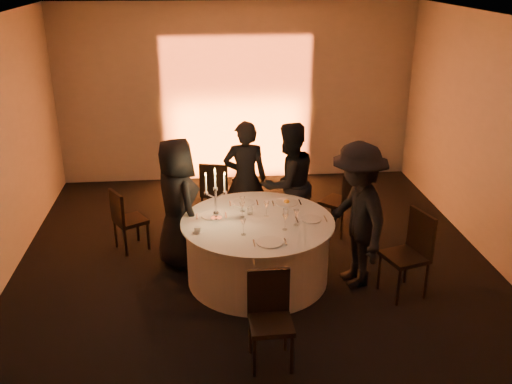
{
  "coord_description": "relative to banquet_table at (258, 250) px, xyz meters",
  "views": [
    {
      "loc": [
        -0.61,
        -5.99,
        3.59
      ],
      "look_at": [
        0.0,
        0.2,
        1.05
      ],
      "focal_mm": 40.0,
      "sensor_mm": 36.0,
      "label": 1
    }
  ],
  "objects": [
    {
      "name": "uplighter_fixture",
      "position": [
        0.0,
        3.2,
        -0.33
      ],
      "size": [
        0.25,
        0.12,
        0.1
      ],
      "primitive_type": "cube",
      "color": "black",
      "rests_on": "floor"
    },
    {
      "name": "wine_glass_d",
      "position": [
        -0.19,
        -0.35,
        0.52
      ],
      "size": [
        0.07,
        0.07,
        0.19
      ],
      "color": "silver",
      "rests_on": "banquet_table"
    },
    {
      "name": "tumbler_b",
      "position": [
        -0.07,
        0.19,
        0.43
      ],
      "size": [
        0.07,
        0.07,
        0.09
      ],
      "primitive_type": "cylinder",
      "color": "silver",
      "rests_on": "banquet_table"
    },
    {
      "name": "guest_back_left",
      "position": [
        -0.05,
        1.24,
        0.43
      ],
      "size": [
        0.61,
        0.41,
        1.64
      ],
      "primitive_type": "imported",
      "rotation": [
        0.0,
        0.0,
        3.1
      ],
      "color": "black",
      "rests_on": "floor"
    },
    {
      "name": "chair_back_right",
      "position": [
        1.3,
        1.12,
        0.14
      ],
      "size": [
        0.58,
        0.58,
        0.94
      ],
      "rotation": [
        0.0,
        0.0,
        -2.33
      ],
      "color": "black",
      "rests_on": "floor"
    },
    {
      "name": "tumbler_a",
      "position": [
        0.34,
        0.1,
        0.43
      ],
      "size": [
        0.07,
        0.07,
        0.09
      ],
      "primitive_type": "cylinder",
      "color": "silver",
      "rests_on": "banquet_table"
    },
    {
      "name": "chair_left",
      "position": [
        -1.65,
        0.9,
        0.09
      ],
      "size": [
        0.51,
        0.51,
        0.85
      ],
      "rotation": [
        0.0,
        0.0,
        2.1
      ],
      "color": "black",
      "rests_on": "floor"
    },
    {
      "name": "plate_front",
      "position": [
        0.07,
        -0.57,
        0.39
      ],
      "size": [
        0.36,
        0.29,
        0.01
      ],
      "color": "white",
      "rests_on": "banquet_table"
    },
    {
      "name": "chair_front",
      "position": [
        -0.04,
        -1.5,
        0.13
      ],
      "size": [
        0.41,
        0.41,
        0.92
      ],
      "rotation": [
        0.0,
        0.0,
        0.02
      ],
      "color": "black",
      "rests_on": "floor"
    },
    {
      "name": "chair_right",
      "position": [
        1.7,
        -0.48,
        0.18
      ],
      "size": [
        0.55,
        0.55,
        1.0
      ],
      "rotation": [
        0.0,
        0.0,
        -1.27
      ],
      "color": "black",
      "rests_on": "floor"
    },
    {
      "name": "plate_back_left",
      "position": [
        -0.12,
        0.52,
        0.39
      ],
      "size": [
        0.36,
        0.28,
        0.01
      ],
      "color": "white",
      "rests_on": "banquet_table"
    },
    {
      "name": "plate_back_right",
      "position": [
        0.41,
        0.48,
        0.4
      ],
      "size": [
        0.35,
        0.28,
        0.08
      ],
      "color": "white",
      "rests_on": "banquet_table"
    },
    {
      "name": "coffee_cup",
      "position": [
        -0.7,
        -0.24,
        0.42
      ],
      "size": [
        0.11,
        0.11,
        0.07
      ],
      "color": "white",
      "rests_on": "banquet_table"
    },
    {
      "name": "candelabra",
      "position": [
        -0.48,
        0.09,
        0.61
      ],
      "size": [
        0.27,
        0.13,
        0.64
      ],
      "color": "silver",
      "rests_on": "banquet_table"
    },
    {
      "name": "wine_glass_f",
      "position": [
        0.28,
        -0.27,
        0.52
      ],
      "size": [
        0.07,
        0.07,
        0.19
      ],
      "color": "silver",
      "rests_on": "banquet_table"
    },
    {
      "name": "wine_glass_a",
      "position": [
        -0.16,
        0.28,
        0.52
      ],
      "size": [
        0.07,
        0.07,
        0.19
      ],
      "color": "silver",
      "rests_on": "banquet_table"
    },
    {
      "name": "wall_back",
      "position": [
        0.0,
        3.5,
        1.12
      ],
      "size": [
        7.0,
        0.0,
        7.0
      ],
      "primitive_type": "plane",
      "rotation": [
        1.57,
        0.0,
        0.0
      ],
      "color": "beige",
      "rests_on": "floor"
    },
    {
      "name": "guest_back_right",
      "position": [
        0.51,
        0.97,
        0.45
      ],
      "size": [
        1.01,
        0.94,
        1.67
      ],
      "primitive_type": "imported",
      "rotation": [
        0.0,
        0.0,
        -2.66
      ],
      "color": "black",
      "rests_on": "floor"
    },
    {
      "name": "ceiling",
      "position": [
        0.0,
        0.0,
        2.62
      ],
      "size": [
        7.0,
        7.0,
        0.0
      ],
      "primitive_type": "plane",
      "rotation": [
        3.14,
        0.0,
        0.0
      ],
      "color": "silver",
      "rests_on": "wall_back"
    },
    {
      "name": "wine_glass_b",
      "position": [
        -0.17,
        0.11,
        0.52
      ],
      "size": [
        0.07,
        0.07,
        0.19
      ],
      "color": "silver",
      "rests_on": "banquet_table"
    },
    {
      "name": "floor",
      "position": [
        0.0,
        0.0,
        -0.38
      ],
      "size": [
        7.0,
        7.0,
        0.0
      ],
      "primitive_type": "plane",
      "color": "black",
      "rests_on": "ground"
    },
    {
      "name": "plate_right",
      "position": [
        0.63,
        -0.04,
        0.39
      ],
      "size": [
        0.36,
        0.24,
        0.01
      ],
      "color": "white",
      "rests_on": "banquet_table"
    },
    {
      "name": "wine_glass_c",
      "position": [
        0.43,
        -0.16,
        0.52
      ],
      "size": [
        0.07,
        0.07,
        0.19
      ],
      "color": "silver",
      "rests_on": "banquet_table"
    },
    {
      "name": "wine_glass_e",
      "position": [
        0.12,
        0.11,
        0.52
      ],
      "size": [
        0.07,
        0.07,
        0.19
      ],
      "color": "silver",
      "rests_on": "banquet_table"
    },
    {
      "name": "guest_right",
      "position": [
        1.12,
        -0.19,
        0.49
      ],
      "size": [
        0.83,
        1.22,
        1.74
      ],
      "primitive_type": "imported",
      "rotation": [
        0.0,
        0.0,
        -1.4
      ],
      "color": "black",
      "rests_on": "floor"
    },
    {
      "name": "guest_left",
      "position": [
        -0.94,
        0.49,
        0.44
      ],
      "size": [
        0.83,
        0.95,
        1.65
      ],
      "primitive_type": "imported",
      "rotation": [
        0.0,
        0.0,
        2.05
      ],
      "color": "black",
      "rests_on": "floor"
    },
    {
      "name": "banquet_table",
      "position": [
        0.0,
        0.0,
        0.0
      ],
      "size": [
        1.8,
        1.8,
        0.77
      ],
      "color": "black",
      "rests_on": "floor"
    },
    {
      "name": "wall_front",
      "position": [
        0.0,
        -3.5,
        1.12
      ],
      "size": [
        7.0,
        0.0,
        7.0
      ],
      "primitive_type": "plane",
      "rotation": [
        -1.57,
        0.0,
        0.0
      ],
      "color": "beige",
      "rests_on": "floor"
    },
    {
      "name": "plate_left",
      "position": [
        -0.53,
        0.18,
        0.39
      ],
      "size": [
        0.36,
        0.25,
        0.01
      ],
      "color": "white",
      "rests_on": "banquet_table"
    },
    {
      "name": "chair_back_left",
      "position": [
        -0.45,
        1.67,
        0.14
      ],
      "size": [
        0.49,
        0.49,
        0.93
      ],
      "rotation": [
        0.0,
        0.0,
        2.9
      ],
      "color": "black",
      "rests_on": "floor"
    }
  ]
}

